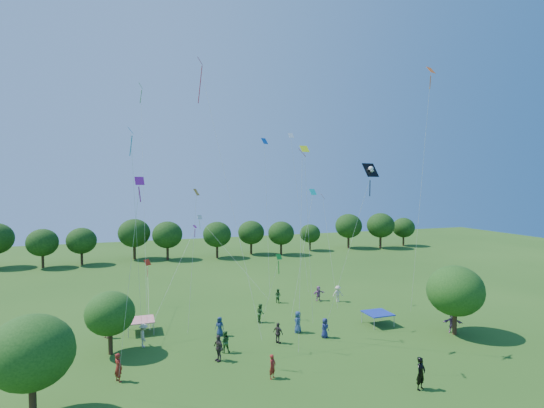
{
  "coord_description": "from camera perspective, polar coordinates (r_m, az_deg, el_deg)",
  "views": [
    {
      "loc": [
        -10.26,
        -15.38,
        12.56
      ],
      "look_at": [
        0.0,
        14.0,
        11.0
      ],
      "focal_mm": 28.0,
      "sensor_mm": 36.0,
      "label": 1
    }
  ],
  "objects": [
    {
      "name": "near_tree_north",
      "position": [
        34.05,
        -20.96,
        -13.57
      ],
      "size": [
        3.55,
        3.55,
        4.64
      ],
      "color": "#422B19",
      "rests_on": "ground"
    },
    {
      "name": "crowd_person_11",
      "position": [
        46.38,
        6.26,
        -11.86
      ],
      "size": [
        1.53,
        0.77,
        1.56
      ],
      "primitive_type": "imported",
      "rotation": [
        0.0,
        0.0,
        0.18
      ],
      "color": "#98588E",
      "rests_on": "ground"
    },
    {
      "name": "small_kite_0",
      "position": [
        28.33,
        4.01,
        2.84
      ],
      "size": [
        0.88,
        1.09,
        13.53
      ],
      "color": "red"
    },
    {
      "name": "crowd_person_8",
      "position": [
        45.41,
        0.79,
        -12.23
      ],
      "size": [
        0.72,
        0.82,
        1.46
      ],
      "primitive_type": "imported",
      "rotation": [
        0.0,
        0.0,
        2.15
      ],
      "color": "#275123",
      "rests_on": "ground"
    },
    {
      "name": "tent_blue",
      "position": [
        39.77,
        14.03,
        -14.06
      ],
      "size": [
        2.2,
        2.2,
        1.1
      ],
      "color": "#172C98",
      "rests_on": "ground"
    },
    {
      "name": "small_kite_14",
      "position": [
        44.09,
        -8.09,
        -3.88
      ],
      "size": [
        5.87,
        6.16,
        7.9
      ],
      "color": "silver"
    },
    {
      "name": "crowd_person_2",
      "position": [
        33.13,
        -6.37,
        -17.92
      ],
      "size": [
        0.85,
        0.53,
        1.62
      ],
      "primitive_type": "imported",
      "rotation": [
        0.0,
        0.0,
        3.01
      ],
      "color": "#2A5826",
      "rests_on": "ground"
    },
    {
      "name": "crowd_person_12",
      "position": [
        36.04,
        7.12,
        -16.2
      ],
      "size": [
        0.89,
        0.71,
        1.6
      ],
      "primitive_type": "imported",
      "rotation": [
        0.0,
        0.0,
        0.41
      ],
      "color": "navy",
      "rests_on": "ground"
    },
    {
      "name": "man_in_black",
      "position": [
        29.13,
        19.38,
        -20.69
      ],
      "size": [
        0.87,
        0.72,
        1.99
      ],
      "primitive_type": "imported",
      "rotation": [
        0.0,
        0.0,
        0.39
      ],
      "color": "black",
      "rests_on": "ground"
    },
    {
      "name": "near_tree_west",
      "position": [
        26.69,
        -29.64,
        -16.95
      ],
      "size": [
        4.36,
        4.36,
        5.65
      ],
      "color": "#422B19",
      "rests_on": "ground"
    },
    {
      "name": "crowd_person_3",
      "position": [
        46.27,
        8.84,
        -11.82
      ],
      "size": [
        1.18,
        0.68,
        1.7
      ],
      "primitive_type": "imported",
      "rotation": [
        0.0,
        0.0,
        6.11
      ],
      "color": "beige",
      "rests_on": "ground"
    },
    {
      "name": "small_kite_11",
      "position": [
        31.89,
        0.57,
        -8.78
      ],
      "size": [
        1.16,
        1.91,
        5.99
      ],
      "color": "#177F22"
    },
    {
      "name": "small_kite_1",
      "position": [
        39.07,
        7.14,
        -1.28
      ],
      "size": [
        0.99,
        2.12,
        10.25
      ],
      "color": "#F0480C"
    },
    {
      "name": "small_kite_3",
      "position": [
        40.42,
        -17.08,
        9.03
      ],
      "size": [
        0.37,
        8.69,
        20.61
      ],
      "color": "#2D8117"
    },
    {
      "name": "tent_red_stripe",
      "position": [
        38.48,
        -17.25,
        -14.69
      ],
      "size": [
        2.2,
        2.2,
        1.1
      ],
      "color": "red",
      "rests_on": "ground"
    },
    {
      "name": "small_kite_6",
      "position": [
        44.26,
        3.08,
        4.62
      ],
      "size": [
        1.58,
        2.05,
        16.45
      ],
      "color": "white"
    },
    {
      "name": "near_tree_east",
      "position": [
        38.74,
        23.43,
        -10.65
      ],
      "size": [
        4.59,
        4.59,
        5.74
      ],
      "color": "#422B19",
      "rests_on": "ground"
    },
    {
      "name": "small_kite_9",
      "position": [
        37.39,
        20.09,
        10.62
      ],
      "size": [
        0.81,
        2.55,
        20.56
      ],
      "color": "#FF5A0D"
    },
    {
      "name": "small_kite_2",
      "position": [
        32.25,
        -10.31,
        -1.59
      ],
      "size": [
        1.09,
        0.73,
        10.81
      ],
      "color": "orange"
    },
    {
      "name": "crowd_person_9",
      "position": [
        35.32,
        -16.89,
        -16.54
      ],
      "size": [
        0.61,
        1.21,
        1.79
      ],
      "primitive_type": "imported",
      "rotation": [
        0.0,
        0.0,
        1.64
      ],
      "color": "#BDB597",
      "rests_on": "ground"
    },
    {
      "name": "crowd_person_5",
      "position": [
        39.87,
        23.11,
        -14.46
      ],
      "size": [
        1.62,
        1.32,
        1.67
      ],
      "primitive_type": "imported",
      "rotation": [
        0.0,
        0.0,
        5.71
      ],
      "color": "#AF66A7",
      "rests_on": "ground"
    },
    {
      "name": "crowd_person_0",
      "position": [
        36.45,
        -7.06,
        -16.01
      ],
      "size": [
        0.87,
        0.77,
        1.55
      ],
      "primitive_type": "imported",
      "rotation": [
        0.0,
        0.0,
        5.69
      ],
      "color": "navy",
      "rests_on": "ground"
    },
    {
      "name": "crowd_person_1",
      "position": [
        30.28,
        -19.97,
        -19.94
      ],
      "size": [
        0.74,
        0.81,
        1.82
      ],
      "primitive_type": "imported",
      "rotation": [
        0.0,
        0.0,
        2.17
      ],
      "color": "maroon",
      "rests_on": "ground"
    },
    {
      "name": "treeline",
      "position": [
        71.82,
        -12.32,
        -3.97
      ],
      "size": [
        88.01,
        8.77,
        6.77
      ],
      "color": "#422B19",
      "rests_on": "ground"
    },
    {
      "name": "crowd_person_10",
      "position": [
        34.64,
        0.82,
        -16.95
      ],
      "size": [
        0.84,
        1.04,
        1.62
      ],
      "primitive_type": "imported",
      "rotation": [
        0.0,
        0.0,
        2.08
      ],
      "color": "#372D2C",
      "rests_on": "ground"
    },
    {
      "name": "crowd_person_13",
      "position": [
        38.14,
        -21.4,
        -15.3
      ],
      "size": [
        0.67,
        0.7,
        1.59
      ],
      "primitive_type": "imported",
      "rotation": [
        0.0,
        0.0,
        5.42
      ],
      "color": "maroon",
      "rests_on": "ground"
    },
    {
      "name": "pirate_kite",
      "position": [
        32.02,
        13.03,
        4.1
      ],
      "size": [
        2.79,
        3.21,
        12.7
      ],
      "color": "black"
    },
    {
      "name": "small_kite_5",
      "position": [
        24.27,
        -17.92,
        -2.56
      ],
      "size": [
        1.53,
        2.07,
        11.59
      ],
      "color": "#A51B96"
    },
    {
      "name": "small_kite_7",
      "position": [
        36.37,
        5.07,
        -1.03
      ],
      "size": [
        2.51,
        0.74,
        10.74
      ],
      "color": "#0DC5BB"
    },
    {
      "name": "crowd_person_4",
      "position": [
        31.74,
        -7.23,
        -18.65
      ],
      "size": [
        0.85,
        1.2,
        1.86
      ],
      "primitive_type": "imported",
      "rotation": [
        0.0,
        0.0,
        5.07
      ],
      "color": "#3F3633",
      "rests_on": "ground"
    },
    {
      "name": "crowd_person_7",
      "position": [
        29.11,
        0.06,
        -21.0
      ],
      "size": [
        0.69,
        0.66,
        1.56
      ],
      "primitive_type": "imported",
      "rotation": [
        0.0,
        0.0,
        0.68
      ],
      "color": "maroon",
      "rests_on": "ground"
    },
    {
      "name": "crowd_person_14",
      "position": [
        39.4,
        -1.56,
        -14.44
      ],
      "size": [
        0.5,
        0.85,
        1.67
      ],
      "primitive_type": "imported",
      "rotation": [
        0.0,
        0.0,
        1.5
      ],
      "color": "#2A5524",
      "rests_on": "ground"
    },
    {
      "name": "small_kite_8",
      "position": [
        43.77,
        -16.38,
        -8.6
      ],
      "size": [
        0.85,
        11.52,
        3.5
      ],
      "color": "red"
    },
    {
      "name": "small_kite_10",
      "position": [
        32.46,
        4.6,
        3.15
      ],
      "size": [
        1.57,
        1.22,
        14.08
      ],
      "color": "#BADD13"
    },
    {
      "name": "red_high_kite",
      "position": [
        34.96,
        -8.28,
        12.05
      ],
      "size": [
        3.4,
        7.17,
        21.5
      ],
      "color": "red"
    },
    {
      "name": "crowd_person_6",
      "position": [
        36.92,
        3.5,
        -15.54
      ],
      "size": [
        0.89,
        1.01,
        1.8
      ],
      "primitive_type": "imported",
      "rotation": [
        0.0,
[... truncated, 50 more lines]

